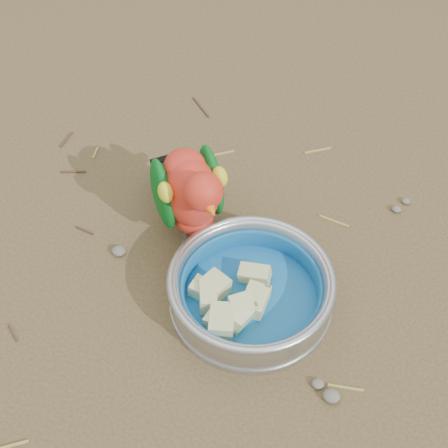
% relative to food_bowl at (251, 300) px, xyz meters
% --- Properties ---
extents(ground, '(60.00, 60.00, 0.00)m').
position_rel_food_bowl_xyz_m(ground, '(-0.02, -0.02, -0.01)').
color(ground, brown).
extents(food_bowl, '(0.23, 0.23, 0.02)m').
position_rel_food_bowl_xyz_m(food_bowl, '(0.00, 0.00, 0.00)').
color(food_bowl, '#B2B2BA').
rests_on(food_bowl, ground).
extents(bowl_wall, '(0.23, 0.23, 0.04)m').
position_rel_food_bowl_xyz_m(bowl_wall, '(0.00, 0.00, 0.03)').
color(bowl_wall, '#B2B2BA').
rests_on(bowl_wall, food_bowl).
extents(fruit_wedges, '(0.14, 0.14, 0.03)m').
position_rel_food_bowl_xyz_m(fruit_wedges, '(0.00, 0.00, 0.02)').
color(fruit_wedges, beige).
rests_on(fruit_wedges, food_bowl).
extents(lory_parrot, '(0.21, 0.23, 0.17)m').
position_rel_food_bowl_xyz_m(lory_parrot, '(-0.11, 0.10, 0.08)').
color(lory_parrot, red).
rests_on(lory_parrot, ground).
extents(ground_debris, '(0.90, 0.80, 0.01)m').
position_rel_food_bowl_xyz_m(ground_debris, '(-0.05, 0.03, -0.01)').
color(ground_debris, tan).
rests_on(ground_debris, ground).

